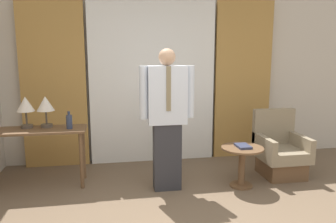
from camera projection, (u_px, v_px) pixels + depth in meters
name	position (u px, v px, depth m)	size (l,w,h in m)	color
wall_back	(152.00, 77.00, 5.30)	(10.00, 0.06, 2.70)	beige
curtain_sheer_center	(153.00, 82.00, 5.18)	(1.98, 0.06, 2.58)	white
curtain_drape_left	(54.00, 83.00, 4.92)	(0.95, 0.06, 2.58)	#B28442
curtain_drape_right	(243.00, 80.00, 5.44)	(0.95, 0.06, 2.58)	#B28442
desk	(36.00, 139.00, 4.24)	(1.27, 0.47, 0.77)	brown
table_lamp_left	(25.00, 106.00, 4.24)	(0.23, 0.23, 0.41)	#4C4238
table_lamp_right	(45.00, 105.00, 4.29)	(0.23, 0.23, 0.41)	#4C4238
bottle_near_edge	(69.00, 122.00, 4.23)	(0.08, 0.08, 0.23)	#2D3851
person	(167.00, 115.00, 4.09)	(0.69, 0.23, 1.80)	#2D2D33
armchair	(280.00, 153.00, 4.70)	(0.63, 0.65, 0.93)	brown
side_table	(242.00, 160.00, 4.27)	(0.55, 0.55, 0.53)	brown
book	(243.00, 146.00, 4.24)	(0.16, 0.24, 0.03)	#2D334C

